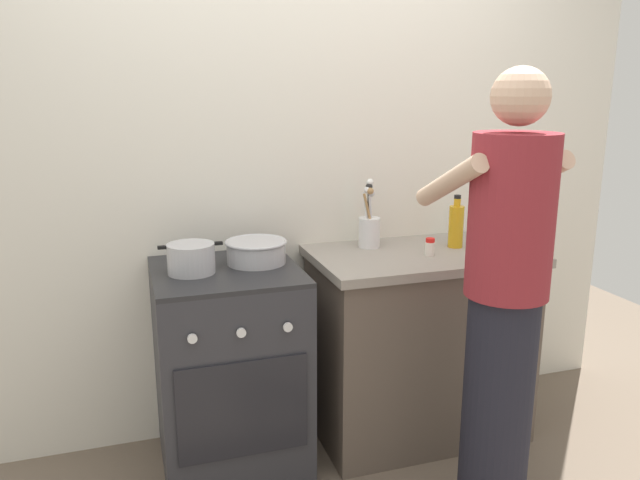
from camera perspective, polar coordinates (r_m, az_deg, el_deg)
ground at (r=2.90m, az=-0.23°, el=-20.22°), size 6.00×6.00×0.00m
back_wall at (r=2.96m, az=0.51°, el=6.60°), size 3.20×0.10×2.50m
countertop at (r=2.99m, az=9.10°, el=-9.39°), size 1.00×0.60×0.90m
stove_range at (r=2.73m, az=-8.37°, el=-11.78°), size 0.60×0.62×0.90m
pot at (r=2.52m, az=-11.87°, el=-1.68°), size 0.26×0.19×0.12m
mixing_bowl at (r=2.63m, az=-5.94°, el=-0.99°), size 0.26×0.26×0.10m
utensil_crock at (r=2.88m, az=4.59°, el=1.23°), size 0.10×0.10×0.32m
spice_bottle at (r=2.78m, az=10.16°, el=-0.66°), size 0.04×0.04×0.08m
oil_bottle at (r=2.94m, az=12.51°, el=1.33°), size 0.07×0.07×0.25m
person at (r=2.34m, az=16.70°, el=-5.78°), size 0.41×0.50×1.70m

